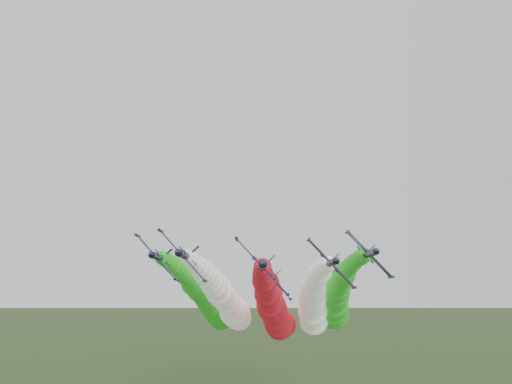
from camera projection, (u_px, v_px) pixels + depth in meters
jet_lead at (274, 311)px, 127.89m from camera, size 13.53×92.21×22.29m
jet_inner_left at (227, 302)px, 134.64m from camera, size 13.30×91.97×22.05m
jet_inner_right at (313, 306)px, 138.60m from camera, size 14.00×92.67×22.75m
jet_outer_left at (210, 302)px, 148.87m from camera, size 14.31×92.99×23.07m
jet_outer_right at (336, 301)px, 145.33m from camera, size 14.25×92.92×23.00m
jet_trail at (278, 313)px, 155.41m from camera, size 14.27×92.95×23.02m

